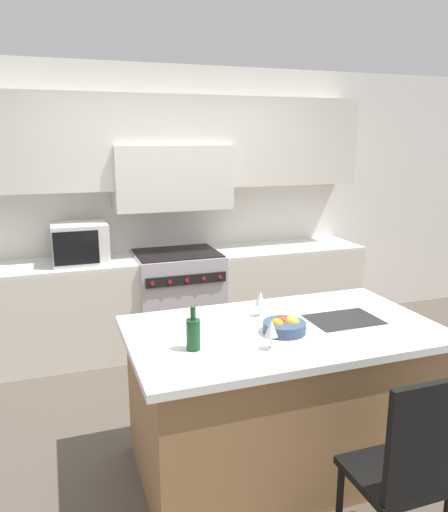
# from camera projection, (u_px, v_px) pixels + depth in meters

# --- Properties ---
(ground_plane) EXTENTS (10.00, 10.00, 0.00)m
(ground_plane) POSITION_uv_depth(u_px,v_px,m) (234.00, 429.00, 3.54)
(ground_plane) COLOR brown
(back_cabinetry) EXTENTS (10.00, 0.46, 2.70)m
(back_cabinetry) POSITION_uv_depth(u_px,v_px,m) (169.00, 181.00, 4.86)
(back_cabinetry) COLOR silver
(back_cabinetry) RESTS_ON ground_plane
(back_counter) EXTENTS (3.85, 0.62, 0.92)m
(back_counter) POSITION_uv_depth(u_px,v_px,m) (178.00, 300.00, 4.90)
(back_counter) COLOR silver
(back_counter) RESTS_ON ground_plane
(range_stove) EXTENTS (0.81, 0.70, 0.95)m
(range_stove) POSITION_uv_depth(u_px,v_px,m) (178.00, 299.00, 4.88)
(range_stove) COLOR #B7B7BC
(range_stove) RESTS_ON ground_plane
(microwave) EXTENTS (0.48, 0.43, 0.36)m
(microwave) POSITION_uv_depth(u_px,v_px,m) (80.00, 243.00, 4.47)
(microwave) COLOR silver
(microwave) RESTS_ON back_counter
(kitchen_island) EXTENTS (1.84, 1.06, 0.92)m
(kitchen_island) POSITION_uv_depth(u_px,v_px,m) (282.00, 397.00, 3.07)
(kitchen_island) COLOR olive
(kitchen_island) RESTS_ON ground_plane
(island_chair) EXTENTS (0.42, 0.40, 1.01)m
(island_chair) POSITION_uv_depth(u_px,v_px,m) (408.00, 466.00, 2.28)
(island_chair) COLOR black
(island_chair) RESTS_ON ground_plane
(wine_bottle) EXTENTS (0.08, 0.08, 0.24)m
(wine_bottle) POSITION_uv_depth(u_px,v_px,m) (193.00, 333.00, 2.64)
(wine_bottle) COLOR #194723
(wine_bottle) RESTS_ON kitchen_island
(wine_glass_near) EXTENTS (0.07, 0.07, 0.17)m
(wine_glass_near) POSITION_uv_depth(u_px,v_px,m) (271.00, 329.00, 2.64)
(wine_glass_near) COLOR white
(wine_glass_near) RESTS_ON kitchen_island
(wine_glass_far) EXTENTS (0.07, 0.07, 0.17)m
(wine_glass_far) POSITION_uv_depth(u_px,v_px,m) (260.00, 299.00, 3.13)
(wine_glass_far) COLOR white
(wine_glass_far) RESTS_ON kitchen_island
(fruit_bowl) EXTENTS (0.25, 0.25, 0.10)m
(fruit_bowl) POSITION_uv_depth(u_px,v_px,m) (285.00, 326.00, 2.89)
(fruit_bowl) COLOR #384C6B
(fruit_bowl) RESTS_ON kitchen_island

